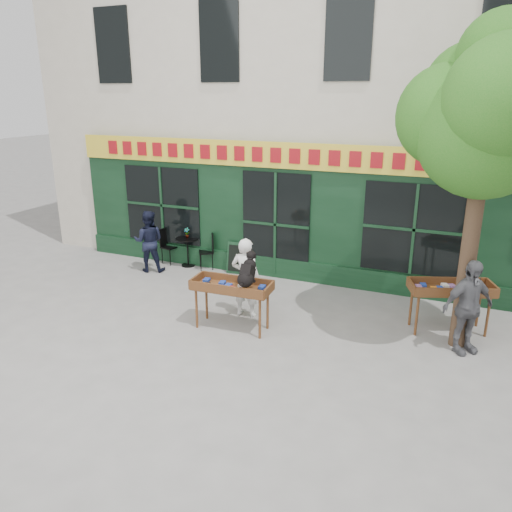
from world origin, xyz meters
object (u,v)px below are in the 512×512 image
Objects in this scene: dog at (247,269)px; bistro_table at (187,246)px; book_cart_center at (232,289)px; man_right at (468,307)px; book_cart_right at (451,291)px; woman at (246,278)px; man_left at (149,241)px.

bistro_table is (-3.02, 2.93, -0.75)m from dog.
man_right is (4.15, 0.76, 0.03)m from book_cart_center.
book_cart_right is 0.81m from man_right.
woman is at bearing 172.20° from book_cart_right.
dog is at bearing -44.14° from bistro_table.
woman reaches higher than bistro_table.
dog is 0.79× the size of bistro_table.
dog is 4.36m from man_left.
man_left reaches higher than book_cart_right.
book_cart_center is 4.01m from man_left.
dog is 0.91m from woman.
book_cart_right is at bearing 18.88° from book_cart_center.
book_cart_center is at bearing -47.17° from bistro_table.
man_right is at bearing 7.83° from book_cart_center.
man_left is (-7.21, 0.66, -0.03)m from book_cart_right.
book_cart_right is at bearing -169.96° from woman.
dog reaches higher than book_cart_right.
woman is at bearing 114.04° from dog.
book_cart_center is 0.65m from woman.
man_left is at bearing 146.62° from dog.
man_right reaches higher than bistro_table.
woman reaches higher than dog.
book_cart_center is at bearing 149.98° from man_right.
bistro_table is at bearing -156.66° from man_left.
dog is 0.36× the size of woman.
man_right is at bearing 178.96° from woman.
book_cart_center is 4.21m from man_right.
man_left is (-3.72, 2.22, -0.50)m from dog.
bistro_table is 1.03m from man_left.
woman is 3.49m from bistro_table.
dog reaches higher than book_cart_center.
bistro_table is (-2.67, 2.88, -0.28)m from book_cart_center.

